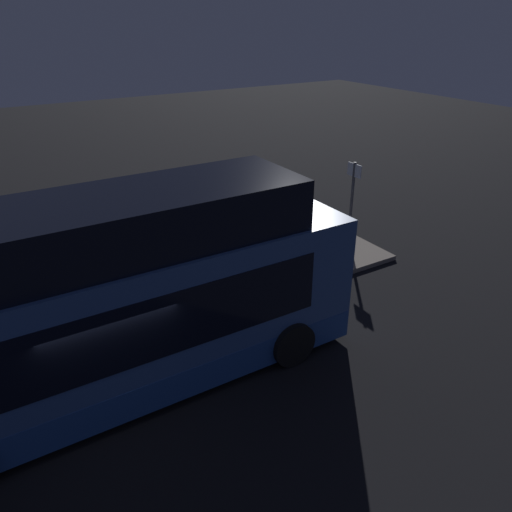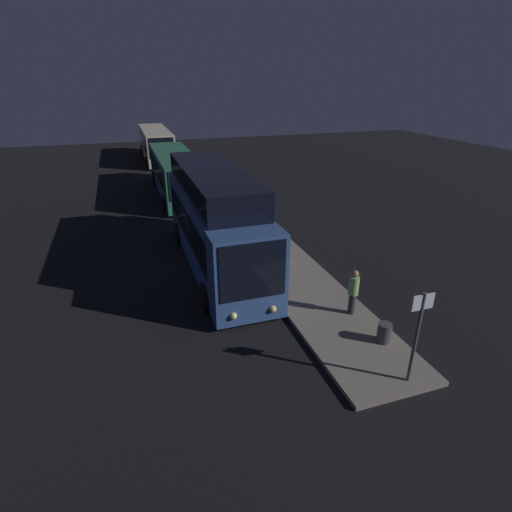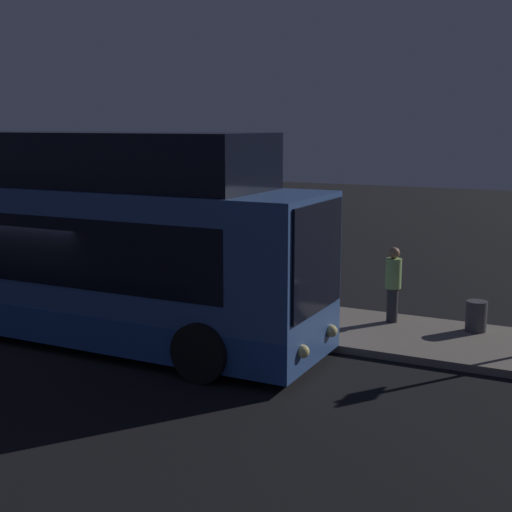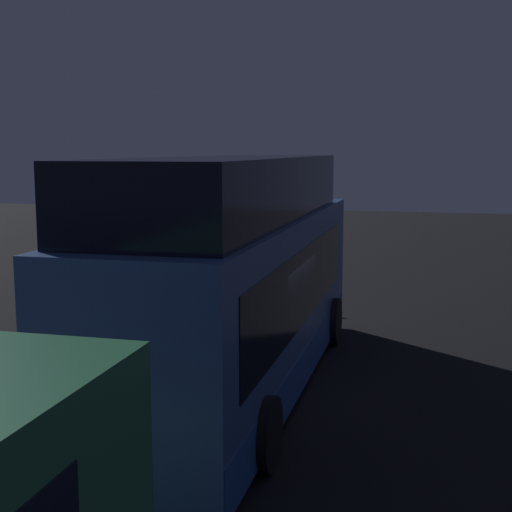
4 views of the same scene
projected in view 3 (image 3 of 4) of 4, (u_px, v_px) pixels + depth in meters
ground at (64, 337)px, 15.17m from camera, size 80.00×80.00×0.00m
platform at (148, 302)px, 17.85m from camera, size 20.00×2.91×0.15m
bus_lead at (82, 247)px, 14.91m from camera, size 10.54×2.81×4.31m
passenger_boarding at (202, 269)px, 16.38m from camera, size 0.55×0.59×1.86m
passenger_waiting at (393, 281)px, 15.64m from camera, size 0.45×0.45×1.68m
passenger_with_bags at (165, 266)px, 17.12m from camera, size 0.64×0.49×1.80m
suitcase at (193, 294)px, 17.18m from camera, size 0.41×0.28×0.81m
trash_bin at (476, 316)px, 15.05m from camera, size 0.44×0.44×0.65m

